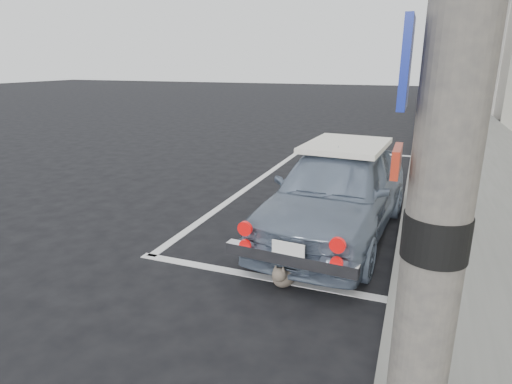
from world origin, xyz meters
TOP-DOWN VIEW (x-y plane):
  - ground at (0.00, 0.00)m, footprint 80.00×80.00m
  - sidewalk at (3.20, 2.00)m, footprint 2.80×40.00m
  - pline_rear at (0.50, -0.50)m, footprint 3.00×0.12m
  - pline_front at (0.50, 6.50)m, footprint 3.00×0.12m
  - pline_side at (-0.90, 3.00)m, footprint 0.12×7.00m
  - retro_coupe at (0.99, 1.00)m, footprint 1.69×3.64m
  - cat at (0.77, -0.58)m, footprint 0.26×0.55m

SIDE VIEW (x-z plane):
  - ground at x=0.00m, z-range 0.00..0.00m
  - pline_rear at x=0.50m, z-range 0.00..0.01m
  - pline_front at x=0.50m, z-range 0.00..0.01m
  - pline_side at x=-0.90m, z-range 0.00..0.01m
  - sidewalk at x=3.20m, z-range 0.00..0.15m
  - cat at x=0.77m, z-range -0.01..0.28m
  - retro_coupe at x=0.99m, z-range 0.01..1.21m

